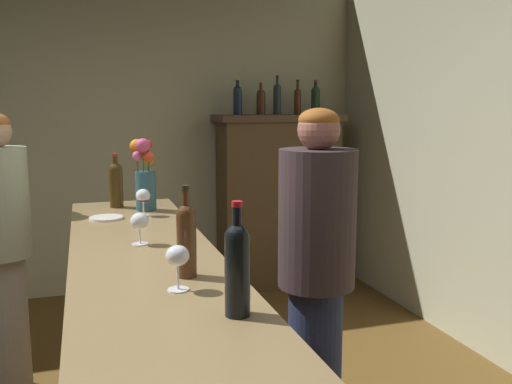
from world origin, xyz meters
name	(u,v)px	position (x,y,z in m)	size (l,w,h in m)	color
wall_back	(77,131)	(0.00, 2.88, 1.44)	(5.17, 0.12, 2.88)	#C0BB93
bar_counter	(148,371)	(0.25, 0.12, 0.54)	(0.59, 2.50, 1.07)	olive
display_cabinet	(278,197)	(1.73, 2.56, 0.82)	(1.15, 0.46, 1.58)	#503922
wine_bottle_rose	(237,265)	(0.43, -0.68, 1.22)	(0.07, 0.07, 0.33)	black
wine_bottle_pinot	(186,237)	(0.36, -0.28, 1.21)	(0.07, 0.07, 0.32)	#4E2E18
wine_bottle_syrah	(116,183)	(0.21, 1.16, 1.21)	(0.08, 0.08, 0.32)	#432F12
wine_glass_front	(139,222)	(0.25, 0.23, 1.16)	(0.08, 0.08, 0.14)	white
wine_glass_mid	(143,197)	(0.33, 0.85, 1.17)	(0.08, 0.08, 0.15)	white
wine_glass_rear	(178,257)	(0.31, -0.41, 1.18)	(0.08, 0.08, 0.15)	white
flower_arrangement	(144,173)	(0.36, 1.01, 1.28)	(0.14, 0.15, 0.41)	#2D5562
cheese_plate	(106,218)	(0.14, 0.83, 1.07)	(0.17, 0.17, 0.01)	white
display_bottle_left	(238,99)	(1.35, 2.56, 1.72)	(0.08, 0.08, 0.32)	#1A2839
display_bottle_midleft	(261,101)	(1.57, 2.56, 1.70)	(0.08, 0.08, 0.28)	#47281B
display_bottle_center	(277,98)	(1.72, 2.56, 1.73)	(0.07, 0.07, 0.35)	#242F30
display_bottle_midright	(298,100)	(1.91, 2.56, 1.71)	(0.06, 0.06, 0.31)	#4B2912
display_bottle_right	(315,99)	(2.09, 2.56, 1.72)	(0.08, 0.08, 0.31)	#1D3822
patron_by_cabinet	(1,243)	(-0.43, 1.17, 0.90)	(0.33, 0.33, 1.62)	#9C9B90
bartender	(316,268)	(1.06, 0.17, 0.90)	(0.36, 0.36, 1.65)	#22294A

